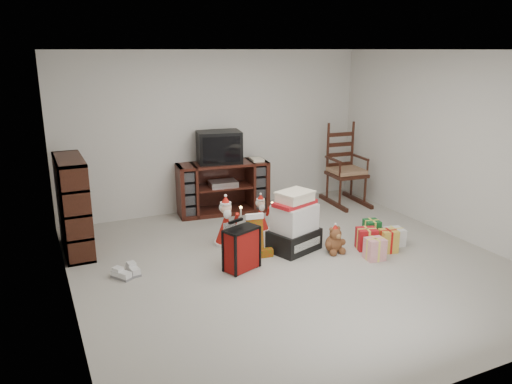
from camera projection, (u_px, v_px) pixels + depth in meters
room at (294, 163)px, 5.70m from camera, size 5.01×5.01×2.51m
tv_stand at (223, 188)px, 7.85m from camera, size 1.46×0.66×0.81m
bookshelf at (73, 207)px, 6.28m from camera, size 0.33×1.00×1.22m
rocking_chair at (344, 175)px, 8.35m from camera, size 0.62×0.96×1.39m
gift_pile at (294, 225)px, 6.37m from camera, size 0.72×0.62×0.77m
red_suitcase at (242, 249)px, 5.82m from camera, size 0.45×0.34×0.61m
stocking at (255, 235)px, 6.18m from camera, size 0.28×0.15×0.57m
teddy_bear at (334, 241)px, 6.35m from camera, size 0.23×0.20×0.34m
santa_figurine at (261, 217)px, 7.09m from camera, size 0.27×0.25×0.55m
mrs_claus_figurine at (226, 226)px, 6.58m from camera, size 0.33×0.31×0.68m
sneaker_pair at (127, 272)px, 5.71m from camera, size 0.34×0.27×0.09m
gift_cluster at (380, 240)px, 6.46m from camera, size 0.71×0.80×0.24m
crt_television at (219, 147)px, 7.69m from camera, size 0.74×0.60×0.49m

